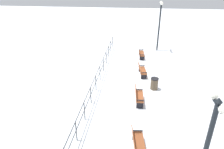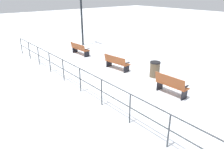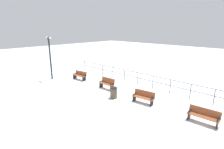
# 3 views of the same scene
# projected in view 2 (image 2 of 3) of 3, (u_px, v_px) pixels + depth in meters

# --- Properties ---
(ground_plane) EXTENTS (80.00, 80.00, 0.00)m
(ground_plane) POSITION_uv_depth(u_px,v_px,m) (141.00, 80.00, 11.26)
(ground_plane) COLOR white
(ground_plane) RESTS_ON ground
(bench_second) EXTENTS (0.57, 1.51, 0.95)m
(bench_second) POSITION_uv_depth(u_px,v_px,m) (171.00, 85.00, 9.51)
(bench_second) COLOR brown
(bench_second) RESTS_ON ground
(bench_third) EXTENTS (0.75, 1.65, 0.86)m
(bench_third) POSITION_uv_depth(u_px,v_px,m) (117.00, 62.00, 12.56)
(bench_third) COLOR brown
(bench_third) RESTS_ON ground
(bench_fourth) EXTENTS (0.61, 1.71, 0.84)m
(bench_fourth) POSITION_uv_depth(u_px,v_px,m) (80.00, 49.00, 15.42)
(bench_fourth) COLOR brown
(bench_fourth) RESTS_ON ground
(lamppost_middle) EXTENTS (0.30, 1.09, 4.99)m
(lamppost_middle) POSITION_uv_depth(u_px,v_px,m) (81.00, 4.00, 17.11)
(lamppost_middle) COLOR black
(lamppost_middle) RESTS_ON ground
(waterfront_railing) EXTENTS (0.05, 18.04, 1.15)m
(waterfront_railing) POSITION_uv_depth(u_px,v_px,m) (90.00, 82.00, 9.14)
(waterfront_railing) COLOR #383D42
(waterfront_railing) RESTS_ON ground
(trash_bin) EXTENTS (0.55, 0.55, 0.84)m
(trash_bin) POSITION_uv_depth(u_px,v_px,m) (155.00, 69.00, 11.52)
(trash_bin) COLOR brown
(trash_bin) RESTS_ON ground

